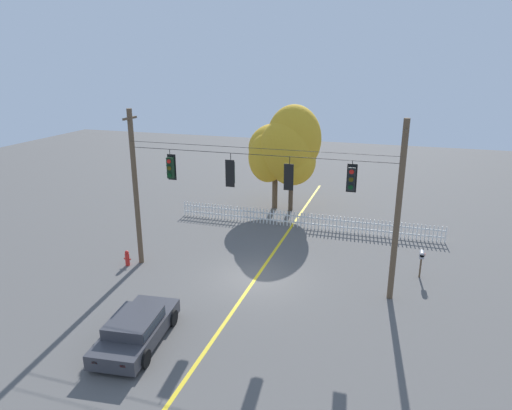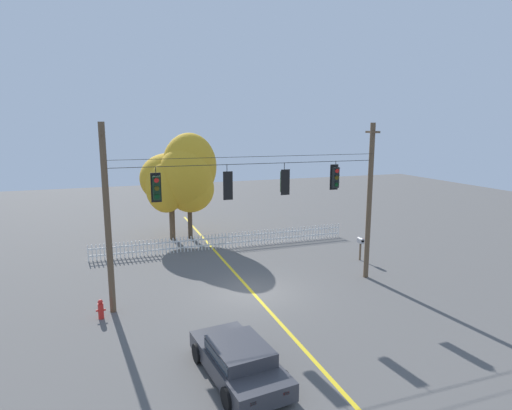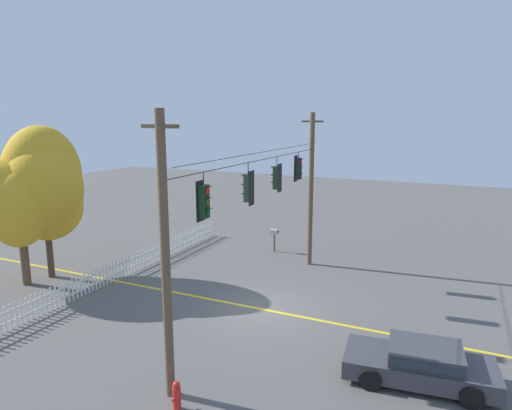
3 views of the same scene
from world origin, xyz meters
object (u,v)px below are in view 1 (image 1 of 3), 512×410
Objects in this scene: traffic_signal_westbound_side at (289,176)px; fire_hydrant at (127,258)px; traffic_signal_northbound_primary at (231,173)px; autumn_maple_near_fence at (273,151)px; traffic_signal_northbound_secondary at (171,168)px; roadside_mailbox at (422,256)px; traffic_signal_eastbound_side at (351,179)px; autumn_maple_mid at (291,148)px; parked_car at (136,328)px.

traffic_signal_westbound_side is 9.58m from fire_hydrant.
traffic_signal_northbound_primary is 0.26× the size of autumn_maple_near_fence.
roadside_mailbox is at bearing 12.10° from traffic_signal_northbound_secondary.
autumn_maple_mid reaches higher than traffic_signal_eastbound_side.
traffic_signal_westbound_side and traffic_signal_eastbound_side have the same top height.
traffic_signal_eastbound_side is 1.03× the size of roadside_mailbox.
traffic_signal_northbound_secondary is 3.06m from traffic_signal_northbound_primary.
autumn_maple_mid is 17.55m from parked_car.
traffic_signal_northbound_secondary is 0.98× the size of traffic_signal_northbound_primary.
traffic_signal_northbound_primary is 9.96m from roadside_mailbox.
traffic_signal_northbound_secondary reaches higher than roadside_mailbox.
traffic_signal_northbound_primary is 7.33m from fire_hydrant.
autumn_maple_mid reaches higher than fire_hydrant.
traffic_signal_northbound_primary is at bearing 5.47° from fire_hydrant.
traffic_signal_eastbound_side is 5.91m from roadside_mailbox.
autumn_maple_mid is (0.27, 10.73, -0.73)m from traffic_signal_northbound_primary.
traffic_signal_westbound_side is at bearing 0.01° from traffic_signal_northbound_primary.
fire_hydrant is 0.60× the size of roadside_mailbox.
traffic_signal_northbound_secondary is 1.85× the size of fire_hydrant.
autumn_maple_mid is 13.30m from fire_hydrant.
roadside_mailbox is (8.73, 2.55, -4.06)m from traffic_signal_northbound_primary.
traffic_signal_eastbound_side is 1.71× the size of fire_hydrant.
roadside_mailbox is (9.83, -8.68, -2.93)m from autumn_maple_near_fence.
traffic_signal_northbound_primary is 11.34m from autumn_maple_near_fence.
traffic_signal_northbound_primary is at bearing -84.37° from autumn_maple_near_fence.
autumn_maple_mid is at bearing 102.93° from traffic_signal_westbound_side.
traffic_signal_westbound_side is at bearing 3.67° from fire_hydrant.
traffic_signal_westbound_side reaches higher than parked_car.
traffic_signal_northbound_primary is at bearing -0.38° from traffic_signal_northbound_secondary.
traffic_signal_westbound_side is at bearing -71.11° from autumn_maple_near_fence.
parked_car is (-4.20, -6.31, -4.59)m from traffic_signal_westbound_side.
traffic_signal_westbound_side is 1.05× the size of traffic_signal_eastbound_side.
parked_car is (-6.89, -6.33, -4.69)m from traffic_signal_eastbound_side.
autumn_maple_near_fence is 17.87m from parked_car.
autumn_maple_mid reaches higher than traffic_signal_northbound_primary.
traffic_signal_westbound_side is at bearing -77.07° from autumn_maple_mid.
autumn_maple_mid reaches higher than traffic_signal_northbound_secondary.
autumn_maple_mid is at bearing -19.72° from autumn_maple_near_fence.
parked_car is at bearing -123.67° from traffic_signal_westbound_side.
autumn_maple_mid reaches higher than roadside_mailbox.
parked_car is at bearing -54.80° from fire_hydrant.
autumn_maple_mid is at bearing 62.70° from fire_hydrant.
fire_hydrant is at bearing 125.20° from parked_car.
traffic_signal_eastbound_side is at bearing 42.57° from parked_car.
traffic_signal_northbound_secondary is 8.48m from traffic_signal_eastbound_side.
traffic_signal_westbound_side is 11.04m from autumn_maple_mid.
autumn_maple_near_fence is 4.37× the size of roadside_mailbox.
traffic_signal_eastbound_side is at bearing 0.41° from traffic_signal_westbound_side.
parked_car is at bearing -103.10° from traffic_signal_northbound_primary.
parked_car is 3.28× the size of roadside_mailbox.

